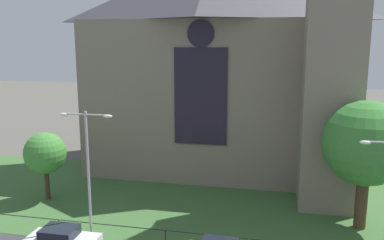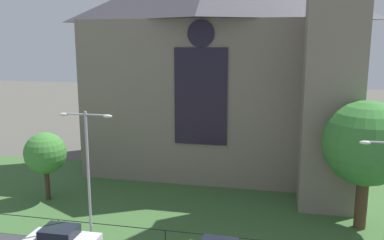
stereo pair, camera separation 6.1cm
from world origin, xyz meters
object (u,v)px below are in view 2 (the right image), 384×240
(tree_left_near, at_px, (45,153))
(tree_right_near, at_px, (366,144))
(streetlamp_near, at_px, (88,160))
(parked_car_white, at_px, (62,240))
(church_building, at_px, (220,62))

(tree_left_near, relative_size, tree_right_near, 0.62)
(streetlamp_near, bearing_deg, parked_car_white, -121.77)
(tree_left_near, bearing_deg, church_building, 42.49)
(parked_car_white, bearing_deg, streetlamp_near, 57.20)
(tree_left_near, xyz_separation_m, streetlamp_near, (6.34, -5.54, 1.50))
(tree_right_near, height_order, streetlamp_near, tree_right_near)
(church_building, xyz_separation_m, streetlamp_near, (-5.54, -16.42, -5.05))
(church_building, bearing_deg, tree_right_near, -44.64)
(tree_left_near, height_order, parked_car_white, tree_left_near)
(parked_car_white, bearing_deg, church_building, 69.00)
(tree_left_near, xyz_separation_m, parked_car_white, (5.31, -7.20, -2.98))
(streetlamp_near, relative_size, parked_car_white, 1.94)
(church_building, xyz_separation_m, parked_car_white, (-6.57, -18.08, -9.53))
(streetlamp_near, bearing_deg, tree_left_near, 138.88)
(church_building, distance_m, streetlamp_near, 18.05)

